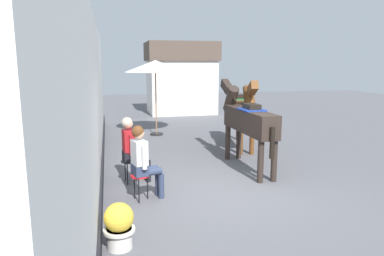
% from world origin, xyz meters
% --- Properties ---
extents(ground_plane, '(40.00, 40.00, 0.00)m').
position_xyz_m(ground_plane, '(0.00, 3.00, 0.00)').
color(ground_plane, '#56565B').
extents(pub_facade_wall, '(0.34, 14.00, 3.40)m').
position_xyz_m(pub_facade_wall, '(-2.55, 1.50, 1.54)').
color(pub_facade_wall, white).
rests_on(pub_facade_wall, ground_plane).
extents(distant_cottage, '(3.40, 2.60, 3.50)m').
position_xyz_m(distant_cottage, '(1.40, 11.22, 1.80)').
color(distant_cottage, silver).
rests_on(distant_cottage, ground_plane).
extents(seated_visitor_near, '(0.61, 0.48, 1.39)m').
position_xyz_m(seated_visitor_near, '(-1.63, -0.15, 0.78)').
color(seated_visitor_near, red).
rests_on(seated_visitor_near, ground_plane).
extents(seated_visitor_far, '(0.61, 0.49, 1.39)m').
position_xyz_m(seated_visitor_far, '(-1.76, 0.89, 0.78)').
color(seated_visitor_far, black).
rests_on(seated_visitor_far, ground_plane).
extents(saddled_horse_near, '(0.52, 3.00, 2.06)m').
position_xyz_m(saddled_horse_near, '(0.97, 1.34, 1.16)').
color(saddled_horse_near, '#2D231E').
rests_on(saddled_horse_near, ground_plane).
extents(saddled_horse_far, '(0.79, 2.98, 2.06)m').
position_xyz_m(saddled_horse_far, '(1.58, 3.37, 1.16)').
color(saddled_horse_far, brown).
rests_on(saddled_horse_far, ground_plane).
extents(flower_planter_near, '(0.43, 0.43, 0.64)m').
position_xyz_m(flower_planter_near, '(-2.12, -1.83, 0.33)').
color(flower_planter_near, beige).
rests_on(flower_planter_near, ground_plane).
extents(cafe_parasol, '(2.10, 2.10, 2.58)m').
position_xyz_m(cafe_parasol, '(-0.59, 5.82, 2.36)').
color(cafe_parasol, black).
rests_on(cafe_parasol, ground_plane).
extents(satchel_bag, '(0.21, 0.30, 0.20)m').
position_xyz_m(satchel_bag, '(-1.53, 1.60, 0.10)').
color(satchel_bag, maroon).
rests_on(satchel_bag, ground_plane).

